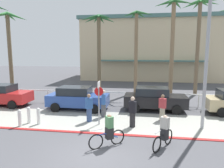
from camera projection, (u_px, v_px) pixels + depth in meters
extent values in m
plane|color=#4C4C51|center=(121.00, 100.00, 18.67)|extent=(80.00, 80.00, 0.00)
cube|color=#9E9E93|center=(111.00, 121.00, 13.00)|extent=(44.00, 4.00, 0.02)
cube|color=maroon|center=(105.00, 134.00, 11.04)|extent=(44.00, 0.24, 0.03)
cube|color=beige|center=(151.00, 51.00, 35.03)|extent=(20.57, 11.73, 8.81)
cube|color=#47706B|center=(151.00, 21.00, 34.33)|extent=(21.17, 12.33, 0.50)
cube|color=#47706B|center=(152.00, 61.00, 29.02)|extent=(14.40, 1.20, 0.16)
cylinder|color=white|center=(119.00, 92.00, 17.05)|extent=(21.94, 0.08, 0.08)
cylinder|color=white|center=(21.00, 95.00, 18.40)|extent=(0.08, 0.08, 1.00)
cylinder|color=white|center=(48.00, 96.00, 18.04)|extent=(0.08, 0.08, 1.00)
cylinder|color=white|center=(76.00, 97.00, 17.67)|extent=(0.08, 0.08, 1.00)
cylinder|color=white|center=(104.00, 98.00, 17.31)|extent=(0.08, 0.08, 1.00)
cylinder|color=white|center=(134.00, 99.00, 16.95)|extent=(0.08, 0.08, 1.00)
cylinder|color=white|center=(166.00, 100.00, 16.58)|extent=(0.08, 0.08, 1.00)
cylinder|color=white|center=(198.00, 101.00, 16.22)|extent=(0.08, 0.08, 1.00)
cylinder|color=gray|center=(99.00, 106.00, 12.31)|extent=(0.08, 0.08, 2.20)
cube|color=white|center=(99.00, 85.00, 12.12)|extent=(0.04, 0.56, 0.36)
cylinder|color=red|center=(99.00, 91.00, 12.18)|extent=(0.52, 0.03, 0.52)
cylinder|color=white|center=(20.00, 119.00, 12.11)|extent=(0.20, 0.20, 0.85)
sphere|color=white|center=(19.00, 111.00, 12.04)|extent=(0.20, 0.20, 0.20)
cylinder|color=white|center=(29.00, 116.00, 12.65)|extent=(0.20, 0.20, 0.85)
sphere|color=white|center=(28.00, 109.00, 12.57)|extent=(0.20, 0.20, 0.20)
cylinder|color=white|center=(39.00, 117.00, 12.46)|extent=(0.20, 0.20, 0.85)
sphere|color=white|center=(38.00, 109.00, 12.39)|extent=(0.20, 0.20, 0.20)
cylinder|color=#9EA0A5|center=(206.00, 61.00, 11.32)|extent=(0.18, 0.18, 7.50)
cone|color=#235B2D|center=(0.00, 8.00, 22.73)|extent=(1.47, 1.73, 0.76)
cylinder|color=brown|center=(10.00, 56.00, 20.21)|extent=(0.36, 0.36, 7.74)
cone|color=#387F3D|center=(14.00, 16.00, 19.55)|extent=(1.49, 0.32, 0.75)
cone|color=#387F3D|center=(18.00, 17.00, 20.18)|extent=(1.54, 1.54, 0.79)
cone|color=#387F3D|center=(12.00, 17.00, 20.31)|extent=(0.32, 1.45, 0.82)
cone|color=#387F3D|center=(6.00, 16.00, 20.18)|extent=(1.23, 1.23, 0.62)
cone|color=#387F3D|center=(0.00, 15.00, 19.76)|extent=(1.54, 0.32, 0.61)
cone|color=#387F3D|center=(1.00, 14.00, 18.85)|extent=(0.32, 1.71, 0.71)
cone|color=#387F3D|center=(9.00, 14.00, 19.03)|extent=(1.35, 1.35, 0.57)
cylinder|color=brown|center=(99.00, 56.00, 20.43)|extent=(0.36, 0.36, 7.55)
cone|color=#235B2D|center=(105.00, 17.00, 19.79)|extent=(1.30, 0.32, 0.58)
cone|color=#235B2D|center=(107.00, 19.00, 20.35)|extent=(1.62, 1.43, 0.79)
cone|color=#235B2D|center=(102.00, 20.00, 20.57)|extent=(0.58, 1.57, 0.81)
cone|color=#235B2D|center=(96.00, 20.00, 20.64)|extent=(1.13, 1.63, 0.76)
cone|color=#235B2D|center=(92.00, 19.00, 20.28)|extent=(1.69, 0.87, 0.82)
cone|color=#235B2D|center=(89.00, 18.00, 19.73)|extent=(1.84, 0.93, 0.77)
cone|color=#235B2D|center=(94.00, 17.00, 19.35)|extent=(1.01, 1.42, 0.61)
cone|color=#235B2D|center=(98.00, 16.00, 19.00)|extent=(0.64, 1.88, 0.63)
cone|color=#235B2D|center=(104.00, 17.00, 19.29)|extent=(1.48, 1.31, 0.63)
cylinder|color=#846B4C|center=(136.00, 53.00, 21.58)|extent=(0.36, 0.36, 8.11)
cone|color=#2D6B33|center=(145.00, 13.00, 20.87)|extent=(1.69, 0.32, 0.62)
cone|color=#2D6B33|center=(141.00, 15.00, 21.69)|extent=(1.21, 1.77, 0.71)
cone|color=#2D6B33|center=(133.00, 16.00, 21.63)|extent=(1.01, 1.43, 0.78)
cone|color=#2D6B33|center=(130.00, 14.00, 21.10)|extent=(1.44, 0.32, 0.71)
cone|color=#2D6B33|center=(133.00, 13.00, 20.49)|extent=(0.96, 1.35, 0.63)
cone|color=#2D6B33|center=(141.00, 12.00, 20.13)|extent=(1.26, 1.86, 0.72)
cylinder|color=#846B4C|center=(172.00, 51.00, 18.83)|extent=(0.36, 0.36, 8.58)
cone|color=#2D6B33|center=(184.00, 2.00, 18.09)|extent=(1.65, 0.32, 0.62)
cone|color=#2D6B33|center=(178.00, 5.00, 18.88)|extent=(1.18, 1.72, 0.76)
cone|color=#2D6B33|center=(169.00, 4.00, 18.81)|extent=(0.97, 1.37, 0.72)
cone|color=#2D6B33|center=(164.00, 4.00, 18.34)|extent=(1.75, 0.32, 0.77)
cone|color=#2D6B33|center=(171.00, 1.00, 17.73)|extent=(0.95, 1.32, 0.70)
cone|color=#2D6B33|center=(181.00, 1.00, 17.44)|extent=(1.18, 1.72, 0.83)
cylinder|color=#756047|center=(198.00, 49.00, 20.55)|extent=(0.36, 0.36, 8.95)
cone|color=#387F3D|center=(210.00, 3.00, 19.78)|extent=(1.78, 0.32, 0.70)
cone|color=#387F3D|center=(205.00, 4.00, 20.52)|extent=(1.43, 1.68, 0.57)
cone|color=#387F3D|center=(196.00, 5.00, 20.70)|extent=(0.69, 1.71, 0.78)
cone|color=#387F3D|center=(191.00, 5.00, 20.39)|extent=(1.76, 1.07, 0.82)
cone|color=#387F3D|center=(194.00, 3.00, 19.70)|extent=(1.52, 0.95, 0.73)
cone|color=#387F3D|center=(201.00, 1.00, 19.26)|extent=(0.64, 1.51, 0.63)
cone|color=#387F3D|center=(209.00, 0.00, 19.09)|extent=(1.46, 1.71, 0.61)
cube|color=red|center=(2.00, 96.00, 16.81)|extent=(4.40, 1.80, 0.80)
cylinder|color=black|center=(26.00, 99.00, 17.54)|extent=(0.66, 0.22, 0.66)
cylinder|color=black|center=(12.00, 105.00, 15.78)|extent=(0.66, 0.22, 0.66)
cube|color=#284793|center=(78.00, 100.00, 15.64)|extent=(4.40, 1.80, 0.80)
cube|color=#1E2328|center=(75.00, 91.00, 15.57)|extent=(2.29, 1.58, 0.56)
cylinder|color=black|center=(100.00, 103.00, 16.37)|extent=(0.66, 0.22, 0.66)
cylinder|color=black|center=(94.00, 109.00, 14.61)|extent=(0.66, 0.22, 0.66)
cylinder|color=black|center=(65.00, 102.00, 16.79)|extent=(0.66, 0.22, 0.66)
cylinder|color=black|center=(55.00, 107.00, 15.03)|extent=(0.66, 0.22, 0.66)
cube|color=black|center=(155.00, 101.00, 15.39)|extent=(4.40, 1.80, 0.80)
cube|color=#1E2328|center=(152.00, 91.00, 15.33)|extent=(2.29, 1.58, 0.56)
cylinder|color=black|center=(173.00, 104.00, 16.12)|extent=(0.66, 0.22, 0.66)
cylinder|color=black|center=(177.00, 110.00, 14.36)|extent=(0.66, 0.22, 0.66)
cylinder|color=black|center=(136.00, 102.00, 16.54)|extent=(0.66, 0.22, 0.66)
cylinder|color=black|center=(135.00, 108.00, 14.78)|extent=(0.66, 0.22, 0.66)
cylinder|color=black|center=(213.00, 106.00, 15.54)|extent=(0.66, 0.22, 0.66)
cylinder|color=black|center=(222.00, 113.00, 13.78)|extent=(0.66, 0.22, 0.66)
torus|color=black|center=(157.00, 145.00, 9.01)|extent=(0.43, 0.64, 0.72)
torus|color=black|center=(169.00, 137.00, 9.84)|extent=(0.43, 0.64, 0.72)
cylinder|color=black|center=(165.00, 136.00, 9.56)|extent=(0.41, 0.61, 0.35)
cylinder|color=black|center=(160.00, 137.00, 9.15)|extent=(0.24, 0.35, 0.07)
cylinder|color=black|center=(164.00, 135.00, 9.48)|extent=(0.05, 0.05, 0.44)
cylinder|color=silver|center=(158.00, 132.00, 8.96)|extent=(0.29, 0.44, 0.04)
cube|color=#232326|center=(164.00, 134.00, 9.47)|extent=(0.41, 0.42, 0.52)
cube|color=#B7B2A8|center=(165.00, 123.00, 9.39)|extent=(0.43, 0.40, 0.52)
sphere|color=beige|center=(165.00, 118.00, 9.36)|extent=(0.22, 0.22, 0.22)
torus|color=black|center=(96.00, 142.00, 9.29)|extent=(0.61, 0.49, 0.72)
torus|color=black|center=(118.00, 137.00, 9.82)|extent=(0.61, 0.49, 0.72)
cylinder|color=#2851A8|center=(111.00, 135.00, 9.63)|extent=(0.58, 0.46, 0.35)
cylinder|color=#2851A8|center=(101.00, 135.00, 9.36)|extent=(0.33, 0.27, 0.07)
cylinder|color=#2851A8|center=(109.00, 134.00, 9.58)|extent=(0.05, 0.05, 0.44)
cylinder|color=silver|center=(97.00, 130.00, 9.23)|extent=(0.42, 0.33, 0.04)
cube|color=#232326|center=(109.00, 133.00, 9.57)|extent=(0.42, 0.42, 0.52)
cube|color=#4C7F51|center=(109.00, 122.00, 9.49)|extent=(0.41, 0.43, 0.52)
sphere|color=brown|center=(109.00, 117.00, 9.46)|extent=(0.22, 0.22, 0.22)
cylinder|color=#4C4C51|center=(104.00, 111.00, 13.89)|extent=(0.37, 0.37, 0.86)
cube|color=#2D5699|center=(104.00, 99.00, 13.78)|extent=(0.32, 0.44, 0.66)
sphere|color=beige|center=(103.00, 92.00, 13.70)|extent=(0.24, 0.24, 0.24)
cylinder|color=#232326|center=(132.00, 120.00, 12.00)|extent=(0.40, 0.40, 0.85)
cube|color=black|center=(133.00, 107.00, 11.89)|extent=(0.46, 0.37, 0.65)
sphere|color=beige|center=(133.00, 99.00, 11.81)|extent=(0.23, 0.23, 0.23)
cylinder|color=#384C7A|center=(89.00, 115.00, 12.94)|extent=(0.45, 0.45, 0.83)
cube|color=#2D5699|center=(89.00, 103.00, 12.83)|extent=(0.47, 0.46, 0.64)
sphere|color=#9E7556|center=(89.00, 96.00, 12.76)|extent=(0.23, 0.23, 0.23)
cylinder|color=gray|center=(162.00, 114.00, 13.24)|extent=(0.43, 0.43, 0.78)
cube|color=#A33338|center=(163.00, 103.00, 13.13)|extent=(0.48, 0.42, 0.60)
sphere|color=brown|center=(163.00, 96.00, 13.07)|extent=(0.21, 0.21, 0.21)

